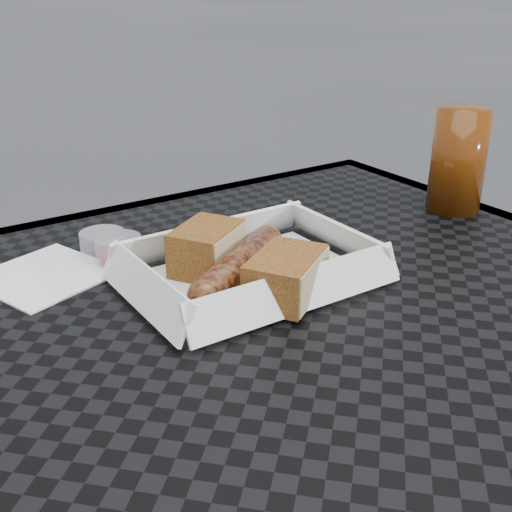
{
  "coord_description": "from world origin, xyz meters",
  "views": [
    {
      "loc": [
        -0.32,
        -0.4,
        1.04
      ],
      "look_at": [
        0.0,
        0.09,
        0.78
      ],
      "focal_mm": 45.0,
      "sensor_mm": 36.0,
      "label": 1
    }
  ],
  "objects_px": {
    "bratwurst": "(239,266)",
    "drink_glass": "(458,160)",
    "patio_table": "(308,391)",
    "food_tray": "(251,277)"
  },
  "relations": [
    {
      "from": "patio_table",
      "to": "food_tray",
      "type": "height_order",
      "value": "food_tray"
    },
    {
      "from": "food_tray",
      "to": "patio_table",
      "type": "bearing_deg",
      "value": -91.57
    },
    {
      "from": "food_tray",
      "to": "drink_glass",
      "type": "relative_size",
      "value": 1.62
    },
    {
      "from": "food_tray",
      "to": "bratwurst",
      "type": "height_order",
      "value": "bratwurst"
    },
    {
      "from": "bratwurst",
      "to": "drink_glass",
      "type": "height_order",
      "value": "drink_glass"
    },
    {
      "from": "patio_table",
      "to": "bratwurst",
      "type": "bearing_deg",
      "value": 97.33
    },
    {
      "from": "bratwurst",
      "to": "drink_glass",
      "type": "relative_size",
      "value": 1.16
    },
    {
      "from": "food_tray",
      "to": "bratwurst",
      "type": "relative_size",
      "value": 1.4
    },
    {
      "from": "patio_table",
      "to": "drink_glass",
      "type": "relative_size",
      "value": 5.89
    },
    {
      "from": "patio_table",
      "to": "bratwurst",
      "type": "xyz_separation_m",
      "value": [
        -0.01,
        0.1,
        0.1
      ]
    }
  ]
}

